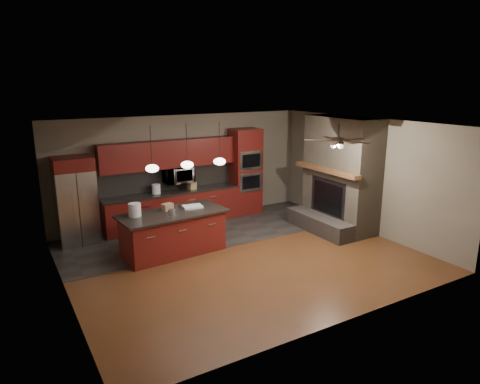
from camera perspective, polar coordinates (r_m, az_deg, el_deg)
ground at (r=9.22m, az=0.29°, el=-8.59°), size 7.00×7.00×0.00m
ceiling at (r=8.52m, az=0.31°, el=9.01°), size 7.00×6.00×0.02m
back_wall at (r=11.39m, az=-7.45°, el=3.13°), size 7.00×0.02×2.80m
right_wall at (r=10.93m, az=16.29°, el=2.20°), size 0.02×6.00×2.80m
left_wall at (r=7.67m, az=-22.86°, el=-3.45°), size 0.02×6.00×2.80m
slate_tile_patch at (r=10.70m, az=-4.66°, el=-5.29°), size 7.00×2.40×0.01m
fireplace_column at (r=10.90m, az=13.06°, el=1.83°), size 1.30×2.10×2.80m
back_cabinetry at (r=11.09m, az=-9.10°, el=0.09°), size 3.59×0.64×2.20m
oven_tower at (r=11.92m, az=0.71°, el=2.73°), size 0.80×0.63×2.38m
microwave at (r=11.08m, az=-8.23°, el=2.26°), size 0.73×0.41×0.50m
refrigerator at (r=10.36m, az=-21.05°, el=-1.10°), size 0.85×0.75×2.01m
kitchen_island at (r=9.34m, az=-8.89°, el=-5.40°), size 2.33×1.20×0.92m
white_bucket at (r=9.06m, az=-13.86°, el=-2.33°), size 0.28×0.28×0.27m
paint_can at (r=9.05m, az=-9.07°, el=-2.67°), size 0.19×0.19×0.11m
paint_tray at (r=9.51m, az=-6.35°, el=-1.94°), size 0.46×0.35×0.04m
cardboard_box at (r=9.38m, az=-9.64°, el=-1.96°), size 0.26×0.21×0.14m
counter_bucket at (r=10.88m, az=-11.13°, el=0.40°), size 0.22×0.22×0.24m
counter_box at (r=11.18m, az=-6.37°, el=0.87°), size 0.20×0.16×0.20m
pendant_left at (r=8.59m, az=-11.64°, el=3.12°), size 0.26×0.26×0.92m
pendant_center at (r=8.86m, az=-7.05°, el=3.64°), size 0.26×0.26×0.92m
pendant_right at (r=9.17m, az=-2.74°, el=4.11°), size 0.26×0.26×0.92m
ceiling_fan at (r=9.01m, az=12.94°, el=6.75°), size 1.27×1.33×0.41m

